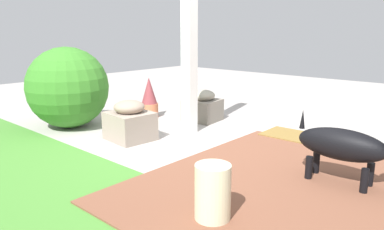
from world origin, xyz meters
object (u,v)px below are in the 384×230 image
(round_shrub, at_px, (68,88))
(doormat, at_px, (292,136))
(stone_planter_mid, at_px, (130,122))
(stone_planter_nearest, at_px, (203,106))
(dog, at_px, (349,145))
(ceramic_urn, at_px, (213,193))
(terracotta_pot_spiky, at_px, (149,98))
(porch_pillar, at_px, (189,36))

(round_shrub, distance_m, doormat, 2.69)
(stone_planter_mid, xyz_separation_m, round_shrub, (0.97, 0.15, 0.29))
(round_shrub, bearing_deg, stone_planter_nearest, -127.26)
(dog, height_order, ceramic_urn, dog)
(stone_planter_nearest, xyz_separation_m, round_shrub, (1.00, 1.32, 0.30))
(doormat, bearing_deg, terracotta_pot_spiky, 12.04)
(porch_pillar, height_order, stone_planter_nearest, porch_pillar)
(stone_planter_nearest, relative_size, dog, 0.56)
(stone_planter_nearest, relative_size, round_shrub, 0.47)
(terracotta_pot_spiky, distance_m, dog, 2.86)
(stone_planter_mid, height_order, round_shrub, round_shrub)
(round_shrub, bearing_deg, terracotta_pot_spiky, -109.13)
(stone_planter_mid, distance_m, dog, 2.21)
(doormat, bearing_deg, stone_planter_nearest, 3.44)
(doormat, bearing_deg, round_shrub, 31.84)
(ceramic_urn, bearing_deg, dog, -111.89)
(porch_pillar, relative_size, ceramic_urn, 5.98)
(terracotta_pot_spiky, relative_size, doormat, 0.88)
(terracotta_pot_spiky, xyz_separation_m, ceramic_urn, (-2.37, 1.61, -0.07))
(stone_planter_nearest, distance_m, terracotta_pot_spiky, 0.74)
(stone_planter_nearest, distance_m, doormat, 1.26)
(dog, bearing_deg, ceramic_urn, 68.11)
(stone_planter_mid, bearing_deg, stone_planter_nearest, -91.58)
(dog, bearing_deg, doormat, -45.91)
(porch_pillar, height_order, stone_planter_mid, porch_pillar)
(porch_pillar, height_order, terracotta_pot_spiky, porch_pillar)
(round_shrub, bearing_deg, porch_pillar, -147.85)
(dog, distance_m, doormat, 1.34)
(terracotta_pot_spiky, distance_m, doormat, 1.96)
(stone_planter_nearest, height_order, doormat, stone_planter_nearest)
(round_shrub, xyz_separation_m, dog, (-3.15, -0.46, -0.16))
(stone_planter_nearest, relative_size, ceramic_urn, 1.25)
(porch_pillar, xyz_separation_m, round_shrub, (1.25, 0.79, -0.61))
(porch_pillar, distance_m, dog, 2.08)
(stone_planter_nearest, height_order, terracotta_pot_spiky, terracotta_pot_spiky)
(terracotta_pot_spiky, xyz_separation_m, doormat, (-1.90, -0.41, -0.24))
(round_shrub, xyz_separation_m, terracotta_pot_spiky, (-0.34, -0.99, -0.23))
(round_shrub, height_order, ceramic_urn, round_shrub)
(porch_pillar, bearing_deg, stone_planter_nearest, -64.88)
(porch_pillar, bearing_deg, stone_planter_mid, 66.32)
(stone_planter_nearest, bearing_deg, round_shrub, 52.74)
(stone_planter_mid, bearing_deg, round_shrub, 8.49)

